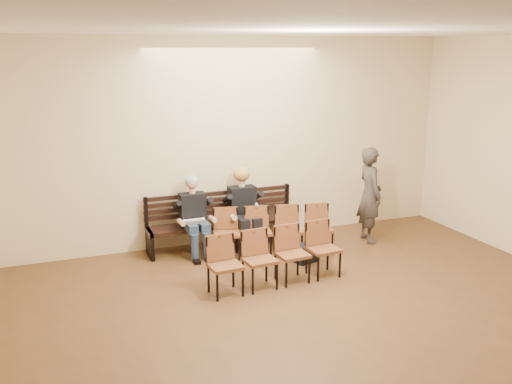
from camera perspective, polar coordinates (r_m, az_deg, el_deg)
room_walls at (r=5.87m, az=11.31°, el=6.45°), size 8.02×10.01×3.51m
bench at (r=9.71m, az=-3.25°, el=-4.26°), size 2.60×0.90×0.45m
seated_man at (r=9.34m, az=-6.18°, el=-2.50°), size 0.52×0.72×1.25m
seated_woman at (r=9.58m, az=-1.21°, el=-1.86°), size 0.56×0.77×1.30m
laptop at (r=9.22m, az=-6.01°, el=-3.04°), size 0.40×0.34×0.26m
water_bottle at (r=9.44m, az=0.05°, el=-2.61°), size 0.08×0.08×0.23m
bag at (r=9.13m, az=4.96°, el=-6.11°), size 0.43×0.34×0.28m
passerby at (r=10.01m, az=11.34°, el=0.42°), size 0.54×0.75×1.92m
chair_row_front at (r=9.30m, az=1.77°, el=-3.96°), size 2.00×0.84×0.80m
chair_row_back at (r=8.15m, az=2.05°, el=-6.57°), size 2.02×0.58×0.82m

